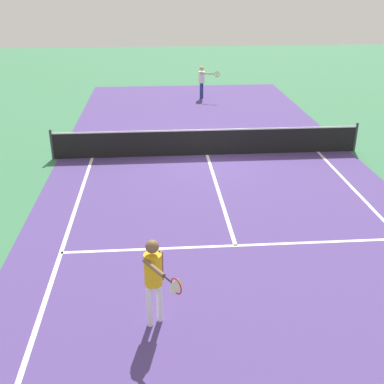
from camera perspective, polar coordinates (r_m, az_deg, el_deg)
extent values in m
plane|color=#38724C|center=(17.17, 1.82, 4.50)|extent=(60.00, 60.00, 0.00)
cube|color=#4C387A|center=(17.17, 1.82, 4.50)|extent=(10.62, 24.40, 0.00)
cube|color=white|center=(11.89, -15.15, -5.92)|extent=(0.10, 11.89, 0.01)
cube|color=white|center=(11.41, 5.28, -6.45)|extent=(8.22, 0.10, 0.01)
cube|color=white|center=(14.22, 3.20, 0.14)|extent=(0.10, 6.40, 0.01)
cylinder|color=#33383D|center=(17.29, -16.55, 5.50)|extent=(0.09, 0.09, 1.07)
cylinder|color=#33383D|center=(18.39, 19.12, 6.27)|extent=(0.09, 0.09, 1.07)
cube|color=black|center=(17.02, 1.84, 5.94)|extent=(10.92, 0.02, 0.91)
cube|color=white|center=(16.87, 1.86, 7.48)|extent=(10.92, 0.03, 0.05)
cylinder|color=white|center=(8.90, -3.94, -13.01)|extent=(0.11, 0.11, 0.87)
cylinder|color=white|center=(8.81, -5.17, -13.51)|extent=(0.11, 0.11, 0.87)
cylinder|color=gold|center=(8.43, -4.72, -9.28)|extent=(0.32, 0.32, 0.61)
sphere|color=brown|center=(8.18, -4.83, -6.57)|extent=(0.24, 0.24, 0.24)
cylinder|color=brown|center=(8.50, -3.75, -8.85)|extent=(0.08, 0.08, 0.59)
cylinder|color=brown|center=(8.00, -4.64, -9.10)|extent=(0.39, 0.54, 0.08)
cylinder|color=black|center=(7.72, -2.97, -10.44)|extent=(0.14, 0.20, 0.03)
torus|color=red|center=(7.56, -1.91, -11.27)|extent=(0.17, 0.25, 0.28)
cylinder|color=silver|center=(7.56, -1.91, -11.27)|extent=(0.21, 0.14, 0.25)
cylinder|color=navy|center=(25.71, 1.25, 12.19)|extent=(0.11, 0.11, 0.82)
cylinder|color=navy|center=(25.51, 1.06, 12.09)|extent=(0.11, 0.11, 0.82)
cylinder|color=white|center=(25.47, 1.17, 13.68)|extent=(0.32, 0.32, 0.58)
sphere|color=tan|center=(25.39, 1.18, 14.66)|extent=(0.23, 0.23, 0.23)
cylinder|color=tan|center=(25.63, 1.31, 13.76)|extent=(0.08, 0.08, 0.56)
cylinder|color=tan|center=(25.17, 1.64, 14.10)|extent=(0.54, 0.32, 0.08)
cylinder|color=black|center=(25.04, 2.50, 14.03)|extent=(0.21, 0.12, 0.03)
torus|color=red|center=(24.96, 3.04, 13.99)|extent=(0.26, 0.15, 0.28)
cylinder|color=silver|center=(24.96, 3.04, 13.99)|extent=(0.12, 0.23, 0.25)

